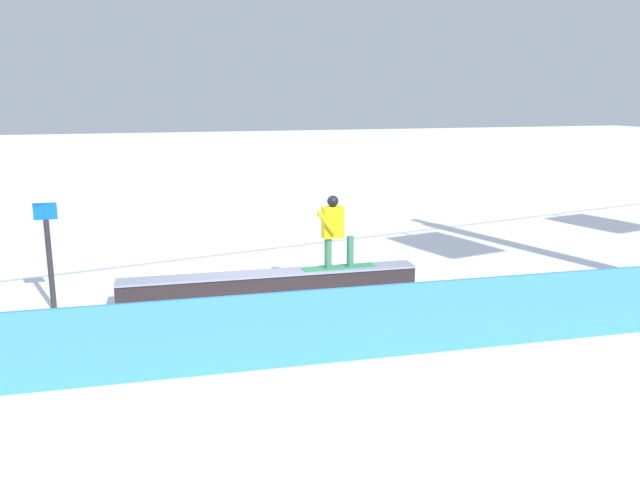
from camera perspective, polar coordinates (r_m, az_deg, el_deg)
name	(u,v)px	position (r m, az deg, el deg)	size (l,w,h in m)	color
ground_plane	(271,299)	(12.63, -4.34, -5.20)	(120.00, 120.00, 0.00)	white
grind_box	(271,287)	(12.56, -4.36, -4.14)	(5.80, 0.82, 0.54)	black
snowboarder	(334,229)	(12.55, 1.28, 0.94)	(1.47, 0.42, 1.45)	#2C8756
safety_fence	(319,327)	(9.47, -0.12, -7.71)	(13.42, 0.06, 1.14)	#3882EE
trail_marker	(49,253)	(12.68, -22.84, -1.10)	(0.40, 0.10, 1.99)	#262628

